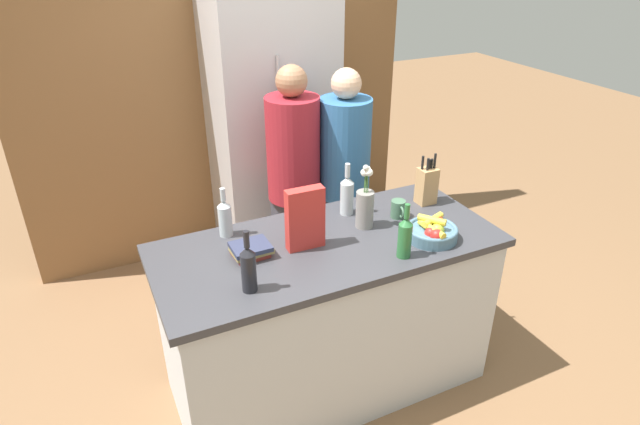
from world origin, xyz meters
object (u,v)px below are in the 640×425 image
at_px(book_stack, 251,250).
at_px(knife_block, 427,185).
at_px(flower_vase, 365,205).
at_px(cereal_box, 305,219).
at_px(person_in_blue, 344,176).
at_px(coffee_mug, 398,209).
at_px(bottle_oil, 405,236).
at_px(bottle_wine, 248,268).
at_px(bottle_water, 347,194).
at_px(person_at_sink, 294,178).
at_px(refrigerator, 273,135).
at_px(fruit_bowl, 433,231).
at_px(bottle_vinegar, 225,217).

bearing_deg(book_stack, knife_block, 5.64).
xyz_separation_m(flower_vase, cereal_box, (-0.36, -0.06, 0.03)).
distance_m(flower_vase, person_in_blue, 0.74).
distance_m(coffee_mug, bottle_oil, 0.39).
relative_size(knife_block, book_stack, 1.54).
distance_m(bottle_oil, bottle_wine, 0.75).
bearing_deg(bottle_water, knife_block, -9.46).
bearing_deg(bottle_oil, bottle_wine, 175.59).
xyz_separation_m(flower_vase, person_at_sink, (-0.08, 0.75, -0.14)).
xyz_separation_m(refrigerator, flower_vase, (-0.02, -1.38, 0.07)).
bearing_deg(bottle_water, fruit_bowl, -58.81).
xyz_separation_m(bottle_wine, person_at_sink, (0.64, 1.03, -0.13)).
bearing_deg(bottle_wine, person_at_sink, 57.94).
distance_m(cereal_box, bottle_vinegar, 0.42).
bearing_deg(coffee_mug, person_in_blue, 87.35).
xyz_separation_m(book_stack, bottle_oil, (0.65, -0.32, 0.08)).
relative_size(knife_block, cereal_box, 0.94).
distance_m(flower_vase, cereal_box, 0.37).
bearing_deg(bottle_vinegar, flower_vase, -18.28).
relative_size(cereal_box, bottle_wine, 1.07).
relative_size(fruit_bowl, cereal_box, 0.81).
bearing_deg(coffee_mug, person_at_sink, 111.39).
bearing_deg(person_at_sink, bottle_wine, -139.84).
distance_m(cereal_box, bottle_wine, 0.42).
bearing_deg(flower_vase, bottle_vinegar, 161.72).
relative_size(fruit_bowl, flower_vase, 0.73).
distance_m(fruit_bowl, bottle_wine, 0.97).
height_order(bottle_oil, bottle_water, bottle_water).
height_order(bottle_oil, bottle_wine, bottle_wine).
bearing_deg(bottle_oil, refrigerator, 90.00).
bearing_deg(bottle_oil, knife_block, 44.76).
height_order(knife_block, bottle_vinegar, knife_block).
xyz_separation_m(book_stack, bottle_water, (0.61, 0.18, 0.08)).
xyz_separation_m(flower_vase, book_stack, (-0.63, -0.02, -0.09)).
distance_m(coffee_mug, bottle_water, 0.29).
relative_size(knife_block, bottle_wine, 1.00).
height_order(knife_block, flower_vase, flower_vase).
bearing_deg(book_stack, fruit_bowl, -15.59).
bearing_deg(refrigerator, cereal_box, -105.01).
distance_m(refrigerator, bottle_wine, 1.82).
distance_m(flower_vase, coffee_mug, 0.23).
xyz_separation_m(refrigerator, person_in_blue, (0.22, -0.70, -0.09)).
height_order(knife_block, book_stack, knife_block).
relative_size(fruit_bowl, coffee_mug, 2.20).
distance_m(knife_block, bottle_wine, 1.23).
distance_m(knife_block, flower_vase, 0.46).
distance_m(refrigerator, person_at_sink, 0.64).
distance_m(book_stack, person_in_blue, 1.12).
xyz_separation_m(knife_block, bottle_water, (-0.46, 0.08, 0.01)).
bearing_deg(bottle_wine, fruit_bowl, 0.91).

